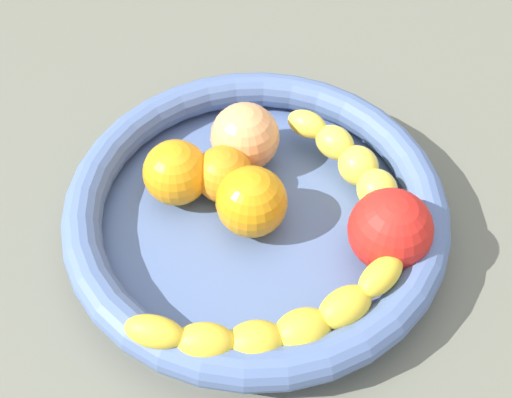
# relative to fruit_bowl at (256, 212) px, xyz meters

# --- Properties ---
(kitchen_counter) EXTENTS (1.20, 1.20, 0.03)m
(kitchen_counter) POSITION_rel_fruit_bowl_xyz_m (0.00, 0.00, -0.04)
(kitchen_counter) COLOR #616254
(kitchen_counter) RESTS_ON ground
(fruit_bowl) EXTENTS (0.35, 0.35, 0.05)m
(fruit_bowl) POSITION_rel_fruit_bowl_xyz_m (0.00, 0.00, 0.00)
(fruit_bowl) COLOR #4E6596
(fruit_bowl) RESTS_ON kitchen_counter
(banana_draped_left) EXTENTS (0.20, 0.16, 0.05)m
(banana_draped_left) POSITION_rel_fruit_bowl_xyz_m (0.09, 0.09, 0.02)
(banana_draped_left) COLOR yellow
(banana_draped_left) RESTS_ON fruit_bowl
(banana_draped_right) EXTENTS (0.11, 0.19, 0.04)m
(banana_draped_right) POSITION_rel_fruit_bowl_xyz_m (-0.08, 0.06, 0.02)
(banana_draped_right) COLOR yellow
(banana_draped_right) RESTS_ON fruit_bowl
(orange_front) EXTENTS (0.06, 0.06, 0.06)m
(orange_front) POSITION_rel_fruit_bowl_xyz_m (0.02, -0.08, 0.02)
(orange_front) COLOR orange
(orange_front) RESTS_ON fruit_bowl
(orange_mid_left) EXTENTS (0.07, 0.07, 0.07)m
(orange_mid_left) POSITION_rel_fruit_bowl_xyz_m (0.01, 0.00, 0.02)
(orange_mid_left) COLOR orange
(orange_mid_left) RESTS_ON fruit_bowl
(orange_mid_right) EXTENTS (0.06, 0.06, 0.06)m
(orange_mid_right) POSITION_rel_fruit_bowl_xyz_m (-0.01, -0.04, 0.02)
(orange_mid_right) COLOR orange
(orange_mid_right) RESTS_ON fruit_bowl
(tomato_red) EXTENTS (0.07, 0.07, 0.07)m
(tomato_red) POSITION_rel_fruit_bowl_xyz_m (-0.04, 0.12, 0.03)
(tomato_red) COLOR red
(tomato_red) RESTS_ON fruit_bowl
(peach_blush) EXTENTS (0.07, 0.07, 0.07)m
(peach_blush) POSITION_rel_fruit_bowl_xyz_m (-0.05, -0.05, 0.02)
(peach_blush) COLOR #F49E5D
(peach_blush) RESTS_ON fruit_bowl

